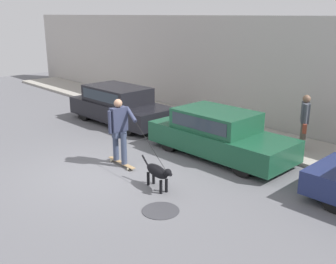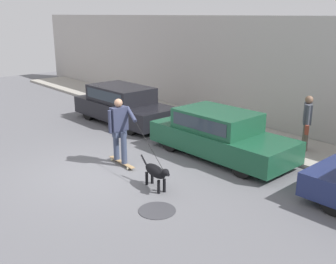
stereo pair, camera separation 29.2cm
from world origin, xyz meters
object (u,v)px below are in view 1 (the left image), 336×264
(parked_car_0, at_px, (120,106))
(skateboarder, at_px, (119,128))
(parked_car_1, at_px, (219,135))
(fire_hydrant, at_px, (182,123))
(dog, at_px, (158,172))
(pedestrian_with_bag, at_px, (305,119))

(parked_car_0, relative_size, skateboarder, 1.57)
(parked_car_1, height_order, fire_hydrant, parked_car_1)
(parked_car_1, distance_m, skateboarder, 2.84)
(fire_hydrant, bearing_deg, dog, -51.36)
(parked_car_1, relative_size, dog, 3.43)
(skateboarder, relative_size, pedestrian_with_bag, 1.73)
(parked_car_1, distance_m, dog, 2.79)
(dog, height_order, pedestrian_with_bag, pedestrian_with_bag)
(dog, bearing_deg, skateboarder, -178.97)
(pedestrian_with_bag, bearing_deg, parked_car_1, 21.67)
(dog, distance_m, fire_hydrant, 4.47)
(dog, bearing_deg, fire_hydrant, 137.53)
(parked_car_0, distance_m, pedestrian_with_bag, 6.57)
(parked_car_0, height_order, pedestrian_with_bag, pedestrian_with_bag)
(parked_car_1, bearing_deg, dog, -80.65)
(skateboarder, distance_m, fire_hydrant, 3.44)
(parked_car_0, distance_m, fire_hydrant, 2.63)
(parked_car_0, relative_size, parked_car_1, 1.01)
(dog, bearing_deg, parked_car_1, 109.62)
(dog, xyz_separation_m, skateboarder, (-1.83, 0.25, 0.61))
(dog, bearing_deg, pedestrian_with_bag, 87.88)
(skateboarder, bearing_deg, pedestrian_with_bag, 61.33)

